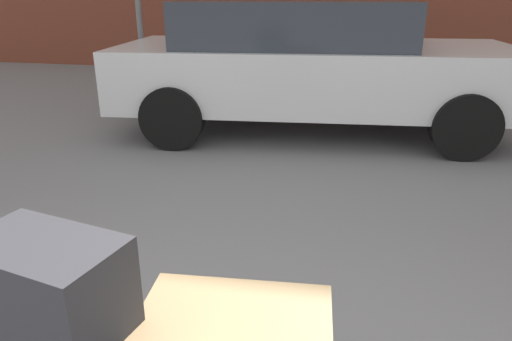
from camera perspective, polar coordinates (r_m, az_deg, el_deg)
name	(u,v)px	position (r m, az deg, el deg)	size (l,w,h in m)	color
suitcase_charcoal_rear_left	(58,341)	(1.44, -22.98, -18.56)	(0.40, 0.24, 0.61)	#2D2D33
parked_car	(310,63)	(5.38, 6.57, 12.82)	(4.45, 2.24, 1.42)	silver
bollard_kerb_near	(478,88)	(6.80, 25.42, 9.06)	(0.23, 0.23, 0.68)	#72665B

